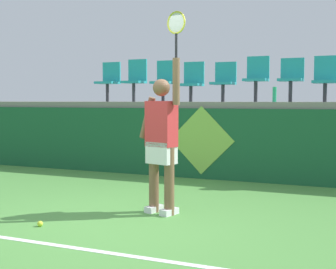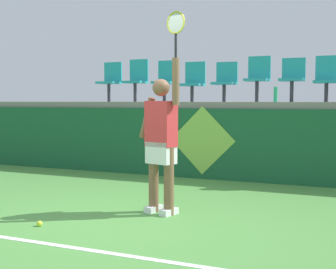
% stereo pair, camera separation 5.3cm
% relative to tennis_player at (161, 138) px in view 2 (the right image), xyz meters
% --- Properties ---
extents(ground_plane, '(40.00, 40.00, 0.00)m').
position_rel_tennis_player_xyz_m(ground_plane, '(-0.29, -0.70, -0.97)').
color(ground_plane, '#519342').
extents(court_back_wall, '(13.22, 0.20, 1.31)m').
position_rel_tennis_player_xyz_m(court_back_wall, '(-0.29, 2.86, -0.32)').
color(court_back_wall, '#195633').
rests_on(court_back_wall, ground_plane).
extents(spectator_platform, '(13.22, 2.62, 0.12)m').
position_rel_tennis_player_xyz_m(spectator_platform, '(-0.29, 4.12, 0.40)').
color(spectator_platform, gray).
rests_on(spectator_platform, court_back_wall).
extents(court_baseline_stripe, '(11.90, 0.08, 0.01)m').
position_rel_tennis_player_xyz_m(court_baseline_stripe, '(-0.29, -1.66, -0.97)').
color(court_baseline_stripe, white).
rests_on(court_baseline_stripe, ground_plane).
extents(tennis_player, '(0.73, 0.36, 2.55)m').
position_rel_tennis_player_xyz_m(tennis_player, '(0.00, 0.00, 0.00)').
color(tennis_player, white).
rests_on(tennis_player, ground_plane).
extents(tennis_ball, '(0.07, 0.07, 0.07)m').
position_rel_tennis_player_xyz_m(tennis_ball, '(-1.03, -1.15, -0.94)').
color(tennis_ball, '#D1E533').
rests_on(tennis_ball, ground_plane).
extents(water_bottle, '(0.07, 0.07, 0.27)m').
position_rel_tennis_player_xyz_m(water_bottle, '(0.85, 3.06, 0.59)').
color(water_bottle, '#26B272').
rests_on(water_bottle, spectator_platform).
extents(stadium_chair_0, '(0.44, 0.42, 0.88)m').
position_rel_tennis_player_xyz_m(stadium_chair_0, '(-2.94, 3.70, 0.95)').
color(stadium_chair_0, '#38383D').
rests_on(stadium_chair_0, spectator_platform).
extents(stadium_chair_1, '(0.44, 0.42, 0.92)m').
position_rel_tennis_player_xyz_m(stadium_chair_1, '(-2.28, 3.70, 0.97)').
color(stadium_chair_1, '#38383D').
rests_on(stadium_chair_1, spectator_platform).
extents(stadium_chair_2, '(0.44, 0.42, 0.88)m').
position_rel_tennis_player_xyz_m(stadium_chair_2, '(-1.59, 3.70, 0.94)').
color(stadium_chair_2, '#38383D').
rests_on(stadium_chair_2, spectator_platform).
extents(stadium_chair_3, '(0.44, 0.42, 0.83)m').
position_rel_tennis_player_xyz_m(stadium_chair_3, '(-0.96, 3.70, 0.90)').
color(stadium_chair_3, '#38383D').
rests_on(stadium_chair_3, spectator_platform).
extents(stadium_chair_4, '(0.44, 0.42, 0.80)m').
position_rel_tennis_player_xyz_m(stadium_chair_4, '(-0.28, 3.69, 0.90)').
color(stadium_chair_4, '#38383D').
rests_on(stadium_chair_4, spectator_platform).
extents(stadium_chair_5, '(0.44, 0.42, 0.89)m').
position_rel_tennis_player_xyz_m(stadium_chair_5, '(0.38, 3.70, 0.96)').
color(stadium_chair_5, '#38383D').
rests_on(stadium_chair_5, spectator_platform).
extents(stadium_chair_6, '(0.44, 0.42, 0.84)m').
position_rel_tennis_player_xyz_m(stadium_chair_6, '(1.04, 3.69, 0.93)').
color(stadium_chair_6, '#38383D').
rests_on(stadium_chair_6, spectator_platform).
extents(stadium_chair_7, '(0.44, 0.42, 0.86)m').
position_rel_tennis_player_xyz_m(stadium_chair_7, '(1.66, 3.70, 0.92)').
color(stadium_chair_7, '#38383D').
rests_on(stadium_chair_7, spectator_platform).
extents(wall_signage_mount, '(1.27, 0.01, 1.36)m').
position_rel_tennis_player_xyz_m(wall_signage_mount, '(-0.43, 2.76, -0.97)').
color(wall_signage_mount, '#195633').
rests_on(wall_signage_mount, ground_plane).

